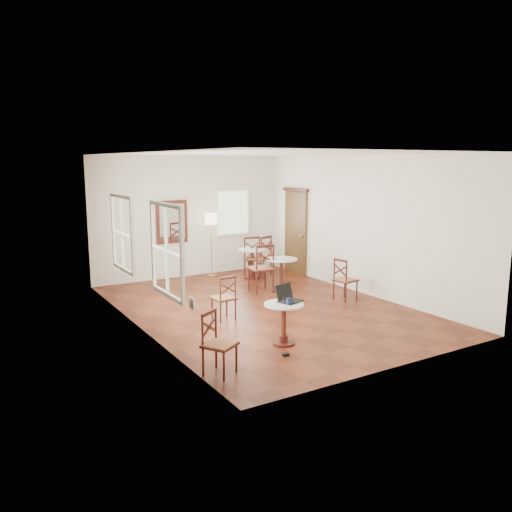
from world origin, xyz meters
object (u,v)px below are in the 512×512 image
at_px(cafe_table_back, 252,260).
at_px(power_adapter, 286,355).
at_px(chair_back_a, 261,255).
at_px(chair_mid_a, 262,268).
at_px(chair_near_b, 218,344).
at_px(chair_mid_b, 345,280).
at_px(cafe_table_mid, 282,271).
at_px(chair_back_b, 254,258).
at_px(cafe_table_near, 284,319).
at_px(laptop, 288,297).
at_px(navy_mug, 289,301).
at_px(floor_lamp, 211,223).
at_px(mouse, 292,302).
at_px(chair_near_a, 224,298).
at_px(water_glass, 284,301).

xyz_separation_m(cafe_table_back, power_adapter, (-2.25, -4.77, -0.43)).
bearing_deg(power_adapter, chair_back_a, 62.00).
bearing_deg(chair_mid_a, chair_near_b, 56.62).
height_order(chair_mid_b, chair_back_a, chair_back_a).
relative_size(cafe_table_mid, chair_back_b, 0.73).
bearing_deg(cafe_table_mid, cafe_table_near, -123.32).
bearing_deg(cafe_table_near, laptop, 33.63).
relative_size(chair_back_b, power_adapter, 9.67).
bearing_deg(navy_mug, cafe_table_back, 66.21).
bearing_deg(laptop, floor_lamp, 61.29).
bearing_deg(power_adapter, chair_back_b, 64.25).
relative_size(cafe_table_mid, navy_mug, 5.81).
distance_m(cafe_table_mid, floor_lamp, 2.45).
distance_m(cafe_table_back, navy_mug, 4.82).
height_order(mouse, power_adapter, mouse).
xyz_separation_m(cafe_table_mid, chair_near_b, (-3.30, -3.38, -0.03)).
relative_size(cafe_table_back, chair_mid_b, 0.83).
bearing_deg(chair_near_a, chair_mid_b, 175.08).
xyz_separation_m(cafe_table_mid, chair_back_b, (0.17, 1.49, 0.04)).
bearing_deg(chair_back_a, chair_mid_b, 75.09).
bearing_deg(cafe_table_near, cafe_table_mid, 56.68).
bearing_deg(water_glass, chair_back_b, 64.71).
height_order(chair_back_b, laptop, chair_back_b).
height_order(chair_near_b, laptop, laptop).
xyz_separation_m(cafe_table_mid, chair_mid_b, (0.68, -1.33, -0.02)).
relative_size(cafe_table_near, chair_mid_b, 0.75).
distance_m(cafe_table_mid, laptop, 3.28).
bearing_deg(chair_near_a, mouse, 98.51).
bearing_deg(chair_back_a, chair_near_a, 30.33).
relative_size(mouse, navy_mug, 0.67).
bearing_deg(chair_back_a, chair_back_b, 12.44).
bearing_deg(floor_lamp, chair_near_a, -112.81).
distance_m(cafe_table_mid, water_glass, 3.42).
relative_size(cafe_table_near, chair_back_b, 0.66).
distance_m(cafe_table_mid, chair_back_b, 1.50).
xyz_separation_m(cafe_table_mid, mouse, (-1.75, -2.90, 0.22)).
height_order(chair_mid_b, power_adapter, chair_mid_b).
height_order(chair_near_b, floor_lamp, floor_lamp).
bearing_deg(cafe_table_back, chair_mid_a, -112.06).
bearing_deg(floor_lamp, power_adapter, -105.25).
distance_m(chair_near_a, chair_back_a, 3.92).
bearing_deg(navy_mug, cafe_table_near, 119.83).
distance_m(laptop, navy_mug, 0.19).
relative_size(chair_back_b, floor_lamp, 0.64).
bearing_deg(cafe_table_back, chair_back_b, 21.71).
bearing_deg(chair_near_a, power_adapter, 85.51).
height_order(chair_back_b, floor_lamp, floor_lamp).
bearing_deg(water_glass, power_adapter, -119.94).
relative_size(chair_near_b, water_glass, 9.31).
distance_m(laptop, mouse, 0.14).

